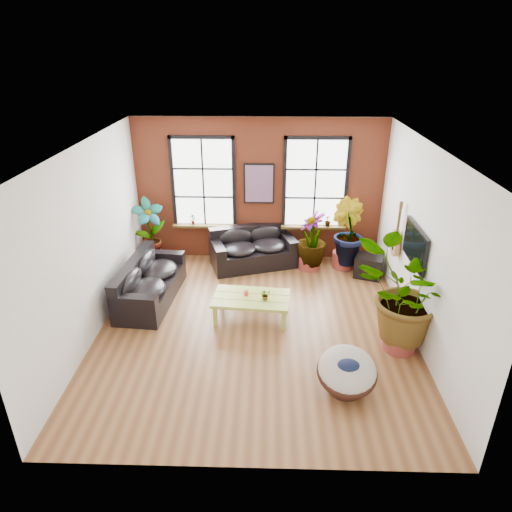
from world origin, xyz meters
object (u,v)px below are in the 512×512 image
Objects in this scene: sofa_back at (253,249)px; papasan_chair at (347,372)px; coffee_table at (251,299)px; sofa_left at (148,283)px.

papasan_chair is (1.64, -4.49, -0.05)m from sofa_back.
sofa_back is at bearing 111.29° from papasan_chair.
papasan_chair is at bearing -47.17° from coffee_table.
sofa_left is 4.68m from papasan_chair.
coffee_table is at bearing -101.71° from sofa_left.
papasan_chair is at bearing -120.67° from sofa_left.
sofa_back reaches higher than coffee_table.
sofa_left is at bearing 145.68° from papasan_chair.
coffee_table is 1.60× the size of papasan_chair.
papasan_chair is (3.81, -2.72, -0.04)m from sofa_left.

